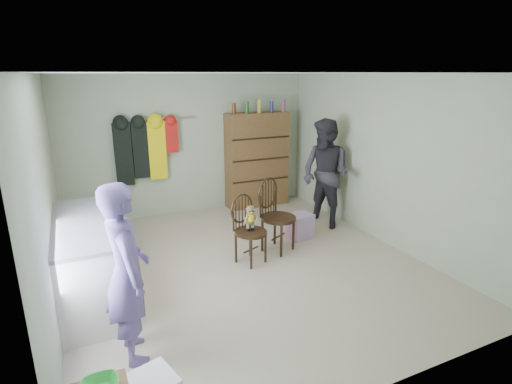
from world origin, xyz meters
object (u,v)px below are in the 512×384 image
chair_front (248,225)px  dresser (257,160)px  counter (87,261)px  chair_far (275,212)px

chair_front → dresser: bearing=40.3°
counter → dresser: 3.96m
chair_far → dresser: size_ratio=0.53×
counter → chair_front: (2.04, 0.10, 0.06)m
chair_front → counter: bearing=160.9°
counter → dresser: bearing=35.7°
chair_front → chair_far: size_ratio=0.88×
counter → chair_front: 2.04m
chair_front → chair_far: chair_far is taller
chair_front → chair_far: 0.55m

